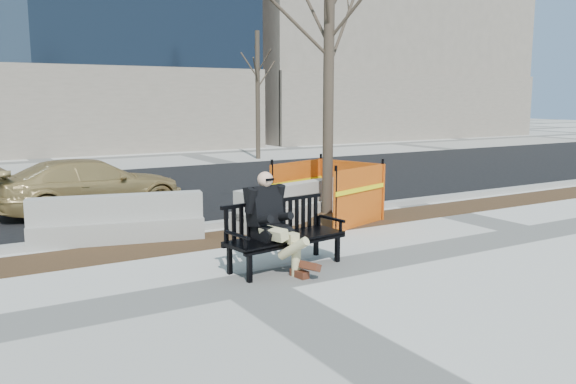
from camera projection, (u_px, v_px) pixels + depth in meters
name	position (u px, v px, depth m)	size (l,w,h in m)	color
ground	(246.00, 284.00, 8.22)	(120.00, 120.00, 0.00)	beige
mulch_strip	(181.00, 244.00, 10.43)	(40.00, 1.20, 0.02)	#47301C
asphalt_street	(99.00, 195.00, 15.70)	(60.00, 10.40, 0.01)	black
curb	(163.00, 231.00, 11.23)	(60.00, 0.25, 0.12)	#9E9B93
bench	(285.00, 268.00, 9.01)	(1.95, 0.70, 1.04)	black
seated_man	(270.00, 270.00, 8.89)	(0.64, 1.07, 1.50)	black
tree_fence	(327.00, 221.00, 12.41)	(2.63, 2.63, 6.57)	orange
sedan	(93.00, 212.00, 13.44)	(1.69, 4.17, 1.21)	#A3874D
jersey_barrier_left	(119.00, 242.00, 10.61)	(3.03, 0.61, 0.87)	#9C9992
jersey_barrier_right	(291.00, 223.00, 12.26)	(2.89, 0.58, 0.83)	#A7A59C
far_tree_right	(258.00, 159.00, 25.08)	(2.13, 2.13, 5.74)	#473B2D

